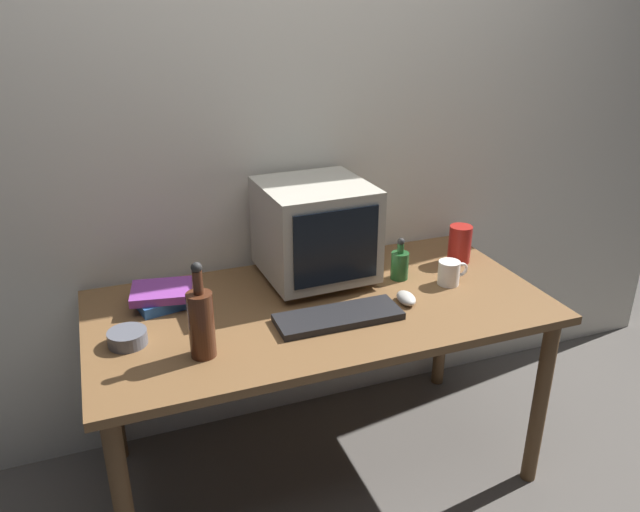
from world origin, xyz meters
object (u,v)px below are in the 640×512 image
object	(u,v)px
keyboard	(339,317)
cd_spindle	(127,338)
computer_mouse	(406,298)
book_stack	(163,296)
metal_canister	(460,244)
bottle_tall	(201,322)
crt_monitor	(315,231)
mug	(450,273)
bottle_short	(400,264)

from	to	relation	value
keyboard	cd_spindle	xyz separation A→B (m)	(-0.67, 0.09, 0.01)
computer_mouse	book_stack	xyz separation A→B (m)	(-0.79, 0.28, 0.02)
cd_spindle	metal_canister	bearing A→B (deg)	8.19
computer_mouse	bottle_tall	world-z (taller)	bottle_tall
crt_monitor	metal_canister	distance (m)	0.61
cd_spindle	book_stack	bearing A→B (deg)	58.26
book_stack	metal_canister	xyz separation A→B (m)	(1.16, -0.04, 0.04)
bottle_tall	mug	distance (m)	0.96
crt_monitor	keyboard	distance (m)	0.38
bottle_tall	bottle_short	bearing A→B (deg)	18.92
computer_mouse	book_stack	world-z (taller)	book_stack
keyboard	metal_canister	world-z (taller)	metal_canister
mug	cd_spindle	xyz separation A→B (m)	(-1.15, -0.02, -0.02)
cd_spindle	keyboard	bearing A→B (deg)	-7.66
mug	computer_mouse	bearing A→B (deg)	-160.16
bottle_tall	book_stack	bearing A→B (deg)	100.60
keyboard	bottle_tall	xyz separation A→B (m)	(-0.46, -0.06, 0.10)
bottle_tall	mug	size ratio (longest dim) A/B	2.53
computer_mouse	cd_spindle	world-z (taller)	cd_spindle
crt_monitor	cd_spindle	size ratio (longest dim) A/B	3.34
book_stack	bottle_short	bearing A→B (deg)	-6.32
mug	bottle_tall	bearing A→B (deg)	-170.07
bottle_short	metal_canister	xyz separation A→B (m)	(0.30, 0.06, 0.02)
bottle_tall	bottle_short	xyz separation A→B (m)	(0.79, 0.27, -0.05)
computer_mouse	book_stack	size ratio (longest dim) A/B	0.43
computer_mouse	mug	distance (m)	0.24
bottle_tall	bottle_short	distance (m)	0.84
bottle_tall	bottle_short	world-z (taller)	bottle_tall
crt_monitor	computer_mouse	world-z (taller)	crt_monitor
computer_mouse	cd_spindle	xyz separation A→B (m)	(-0.93, 0.06, 0.00)
crt_monitor	bottle_tall	bearing A→B (deg)	-142.23
book_stack	metal_canister	bearing A→B (deg)	-1.79
computer_mouse	bottle_short	xyz separation A→B (m)	(0.07, 0.19, 0.04)
crt_monitor	book_stack	world-z (taller)	crt_monitor
computer_mouse	mug	xyz separation A→B (m)	(0.22, 0.08, 0.03)
keyboard	book_stack	xyz separation A→B (m)	(-0.53, 0.31, 0.02)
keyboard	metal_canister	distance (m)	0.69
mug	cd_spindle	distance (m)	1.15
computer_mouse	metal_canister	distance (m)	0.45
keyboard	bottle_short	size ratio (longest dim) A/B	2.56
keyboard	cd_spindle	world-z (taller)	cd_spindle
crt_monitor	bottle_short	distance (m)	0.34
computer_mouse	keyboard	bearing A→B (deg)	-167.88
bottle_short	mug	distance (m)	0.19
book_stack	mug	distance (m)	1.04
crt_monitor	cd_spindle	bearing A→B (deg)	-161.14
bottle_tall	metal_canister	xyz separation A→B (m)	(1.09, 0.33, -0.04)
mug	cd_spindle	size ratio (longest dim) A/B	1.00
bottle_short	computer_mouse	bearing A→B (deg)	-110.42
mug	cd_spindle	bearing A→B (deg)	-178.96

